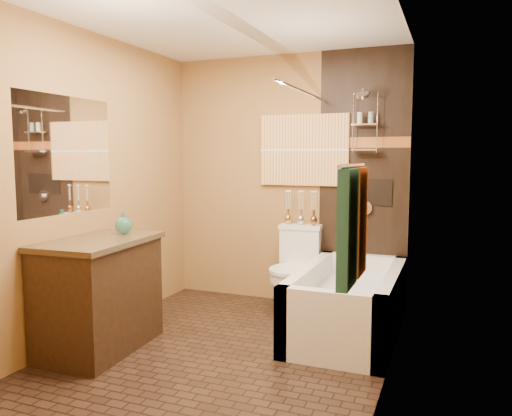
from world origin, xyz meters
The scene contains 23 objects.
floor centered at (0.00, 0.00, 0.00)m, with size 3.00×3.00×0.00m, color black.
wall_left centered at (-1.20, 0.00, 1.25)m, with size 0.02×3.00×2.50m, color #9E6F3D.
wall_right centered at (1.20, 0.00, 1.25)m, with size 0.02×3.00×2.50m, color #9E6F3D.
wall_back centered at (0.00, 1.50, 1.25)m, with size 2.40×0.02×2.50m, color #9E6F3D.
wall_front centered at (0.00, -1.50, 1.25)m, with size 2.40×0.02×2.50m, color #9E6F3D.
ceiling centered at (0.00, 0.00, 2.50)m, with size 3.00×3.00×0.00m, color silver.
alcove_tile_back centered at (0.78, 1.49, 1.25)m, with size 0.85×0.01×2.50m, color black.
alcove_tile_right centered at (1.19, 0.75, 1.25)m, with size 0.01×1.50×2.50m, color black.
mosaic_band_back centered at (0.78, 1.48, 1.62)m, with size 0.85×0.01×0.10m, color #98421B.
mosaic_band_right centered at (1.18, 0.75, 1.62)m, with size 0.01×1.50×0.10m, color #98421B.
alcove_niche centered at (0.80, 1.48, 1.15)m, with size 0.50×0.01×0.25m, color black.
shower_fixtures centered at (0.80, 1.38, 1.67)m, with size 0.24×0.33×1.16m.
curtain_rod centered at (0.40, 0.75, 2.02)m, with size 0.03×0.03×1.55m, color silver.
towel_bar centered at (1.15, -1.05, 1.45)m, with size 0.02×0.02×0.55m, color silver.
towel_teal centered at (1.16, -1.18, 1.18)m, with size 0.05×0.22×0.52m, color #1F5B69.
towel_rust centered at (1.16, -0.92, 1.18)m, with size 0.05×0.22×0.52m, color brown.
sunset_painting centered at (0.19, 1.48, 1.55)m, with size 0.90×0.04×0.70m, color orange.
vanity_mirror centered at (-1.19, -0.28, 1.50)m, with size 0.01×1.00×0.90m, color white.
bathtub centered at (0.80, 0.75, 0.22)m, with size 0.80×1.50×0.55m.
toilet centered at (0.19, 1.21, 0.41)m, with size 0.43×0.63×0.81m.
vanity centered at (-0.92, -0.28, 0.44)m, with size 0.65×1.01×0.87m.
teal_bottle centered at (-0.87, -0.02, 0.96)m, with size 0.14×0.14×0.22m, color #297B68, non-canonical shape.
bud_vases centered at (0.19, 1.39, 0.99)m, with size 0.33×0.07×0.33m.
Camera 1 is at (1.58, -3.32, 1.50)m, focal length 35.00 mm.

